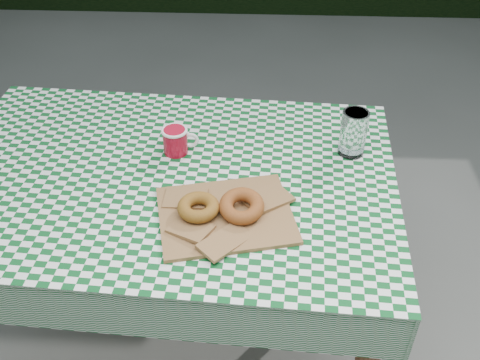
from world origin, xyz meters
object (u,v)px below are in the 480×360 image
Objects in this scene: table at (176,267)px; coffee_mug at (175,141)px; drinking_glass at (353,133)px; paper_bag at (226,214)px.

coffee_mug reaches higher than table.
table is at bearing -105.25° from coffee_mug.
table is 9.17× the size of drinking_glass.
paper_bag is 2.38× the size of coffee_mug.
table is 0.43m from coffee_mug.
table is at bearing 137.09° from paper_bag.
paper_bag is 2.43× the size of drinking_glass.
coffee_mug is at bearing 120.97° from paper_bag.
paper_bag is (0.18, -0.17, 0.39)m from table.
coffee_mug is at bearing -177.57° from drinking_glass.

